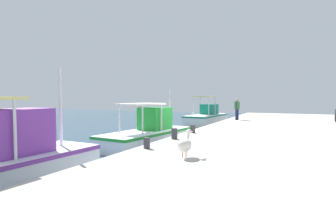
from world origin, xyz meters
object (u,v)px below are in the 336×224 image
at_px(fishing_boat_second, 148,133).
at_px(mooring_bollard_third, 174,134).
at_px(mooring_bollard_second, 147,143).
at_px(fishing_boat_third, 207,117).
at_px(pelican, 185,144).
at_px(fisherman_standing, 237,108).
at_px(mooring_bollard_fourth, 193,129).

height_order(fishing_boat_second, mooring_bollard_third, fishing_boat_second).
bearing_deg(mooring_bollard_second, fishing_boat_third, 10.19).
height_order(fishing_boat_third, pelican, fishing_boat_third).
bearing_deg(fisherman_standing, mooring_bollard_fourth, 177.20).
height_order(fisherman_standing, mooring_bollard_fourth, fisherman_standing).
bearing_deg(mooring_bollard_fourth, mooring_bollard_second, 180.00).
relative_size(fisherman_standing, mooring_bollard_second, 4.33).
distance_m(fisherman_standing, mooring_bollard_fourth, 8.77).
relative_size(fishing_boat_second, mooring_bollard_fourth, 15.90).
relative_size(pelican, mooring_bollard_third, 2.09).
bearing_deg(mooring_bollard_third, mooring_bollard_second, 180.00).
height_order(fishing_boat_third, fisherman_standing, fishing_boat_third).
distance_m(fishing_boat_third, pelican, 18.09).
distance_m(fishing_boat_third, fisherman_standing, 4.83).
distance_m(pelican, mooring_bollard_fourth, 5.75).
height_order(fisherman_standing, mooring_bollard_third, fisherman_standing).
xyz_separation_m(fishing_boat_second, fisherman_standing, (8.77, -2.91, 1.06)).
distance_m(pelican, mooring_bollard_third, 3.66).
height_order(pelican, mooring_bollard_fourth, pelican).
bearing_deg(fishing_boat_third, fishing_boat_second, -177.57).
relative_size(fishing_boat_third, mooring_bollard_third, 13.09).
relative_size(fishing_boat_second, pelican, 6.57).
distance_m(fishing_boat_third, mooring_bollard_third, 14.56).
bearing_deg(fishing_boat_third, fisherman_standing, -133.54).
bearing_deg(fishing_boat_third, mooring_bollard_third, -168.14).
bearing_deg(fishing_boat_second, fisherman_standing, -18.36).
height_order(mooring_bollard_second, mooring_bollard_third, mooring_bollard_third).
bearing_deg(mooring_bollard_third, mooring_bollard_fourth, -0.00).
distance_m(fishing_boat_second, mooring_bollard_second, 5.26).
xyz_separation_m(fishing_boat_third, fisherman_standing, (-3.25, -3.42, 1.04)).
height_order(fishing_boat_second, mooring_bollard_fourth, fishing_boat_second).
bearing_deg(mooring_bollard_fourth, mooring_bollard_third, 180.00).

